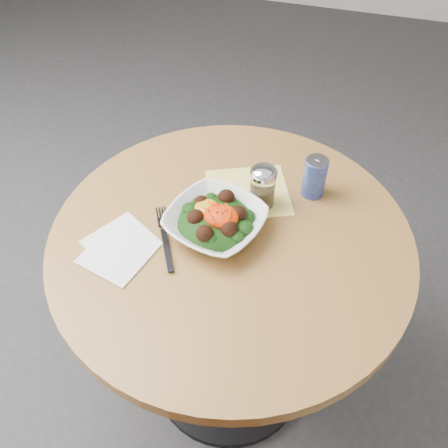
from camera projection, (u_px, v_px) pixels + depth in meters
ground at (229, 373)px, 1.78m from camera, size 6.00×6.00×0.00m
table at (230, 283)px, 1.37m from camera, size 0.90×0.90×0.75m
cloth_napkin at (248, 192)px, 1.33m from camera, size 0.27×0.26×0.00m
paper_napkins at (119, 248)px, 1.20m from camera, size 0.20×0.23×0.00m
salad_bowl at (216, 221)px, 1.22m from camera, size 0.29×0.29×0.09m
fork at (165, 236)px, 1.22m from camera, size 0.11×0.20×0.00m
spice_shaker at (263, 187)px, 1.26m from camera, size 0.07×0.07×0.12m
beverage_can at (315, 177)px, 1.29m from camera, size 0.06×0.06×0.12m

